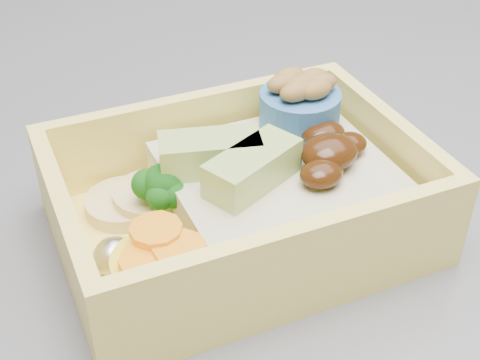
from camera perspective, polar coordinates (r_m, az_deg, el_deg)
name	(u,v)px	position (r m, az deg, el deg)	size (l,w,h in m)	color
bento_box	(249,194)	(0.38, 0.77, -1.18)	(0.21, 0.16, 0.07)	#FDE768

